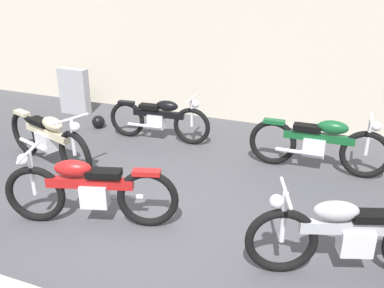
{
  "coord_description": "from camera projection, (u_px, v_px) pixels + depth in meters",
  "views": [
    {
      "loc": [
        2.4,
        -4.14,
        3.08
      ],
      "look_at": [
        0.13,
        1.45,
        0.55
      ],
      "focal_mm": 40.77,
      "sensor_mm": 36.0,
      "label": 1
    }
  ],
  "objects": [
    {
      "name": "motorcycle_green",
      "position": [
        319.0,
        143.0,
        6.77
      ],
      "size": [
        2.18,
        0.61,
        0.98
      ],
      "rotation": [
        0.0,
        0.0,
        0.03
      ],
      "color": "black",
      "rests_on": "ground_plane"
    },
    {
      "name": "building_wall",
      "position": [
        241.0,
        38.0,
        8.6
      ],
      "size": [
        18.0,
        0.3,
        3.37
      ],
      "primitive_type": "cube",
      "color": "beige",
      "rests_on": "ground_plane"
    },
    {
      "name": "motorcycle_silver",
      "position": [
        349.0,
        235.0,
        4.49
      ],
      "size": [
        2.09,
        0.95,
        0.98
      ],
      "rotation": [
        0.0,
        0.0,
        3.49
      ],
      "color": "black",
      "rests_on": "ground_plane"
    },
    {
      "name": "stone_marker",
      "position": [
        74.0,
        91.0,
        9.39
      ],
      "size": [
        0.67,
        0.2,
        0.99
      ],
      "primitive_type": "cube",
      "rotation": [
        0.0,
        0.0,
        -0.0
      ],
      "color": "#9E9EA3",
      "rests_on": "ground_plane"
    },
    {
      "name": "motorcycle_black",
      "position": [
        159.0,
        119.0,
        7.97
      ],
      "size": [
        1.97,
        0.55,
        0.88
      ],
      "rotation": [
        0.0,
        0.0,
        0.08
      ],
      "color": "black",
      "rests_on": "ground_plane"
    },
    {
      "name": "helmet",
      "position": [
        98.0,
        122.0,
        8.69
      ],
      "size": [
        0.26,
        0.26,
        0.26
      ],
      "primitive_type": "sphere",
      "color": "black",
      "rests_on": "ground_plane"
    },
    {
      "name": "motorcycle_cream",
      "position": [
        48.0,
        138.0,
        6.95
      ],
      "size": [
        2.11,
        0.91,
        0.98
      ],
      "rotation": [
        0.0,
        0.0,
        -0.32
      ],
      "color": "black",
      "rests_on": "ground_plane"
    },
    {
      "name": "motorcycle_red",
      "position": [
        89.0,
        190.0,
        5.38
      ],
      "size": [
        2.12,
        0.89,
        0.99
      ],
      "rotation": [
        0.0,
        0.0,
        3.45
      ],
      "color": "black",
      "rests_on": "ground_plane"
    },
    {
      "name": "ground_plane",
      "position": [
        140.0,
        223.0,
        5.56
      ],
      "size": [
        40.0,
        40.0,
        0.0
      ],
      "primitive_type": "plane",
      "color": "#47474C"
    }
  ]
}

